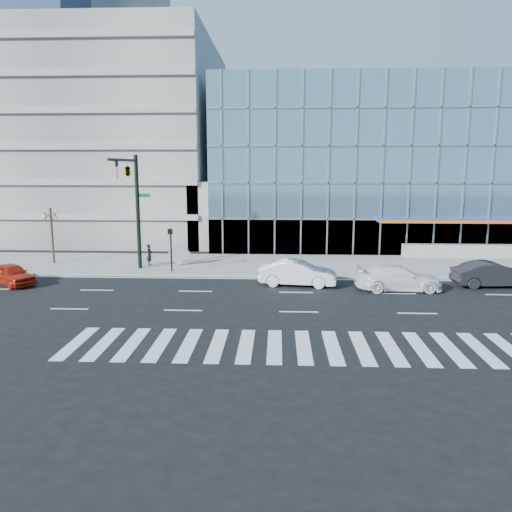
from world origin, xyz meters
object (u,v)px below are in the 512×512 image
at_px(white_sedan, 298,273).
at_px(red_sedan, 11,274).
at_px(ped_signal_post, 171,243).
at_px(street_tree_near, 51,215).
at_px(traffic_signal, 131,184).
at_px(pedestrian, 149,255).
at_px(white_suv, 398,278).
at_px(tilted_panel, 180,253).
at_px(dark_sedan, 492,274).

height_order(white_sedan, red_sedan, white_sedan).
distance_m(ped_signal_post, street_tree_near, 9.97).
height_order(ped_signal_post, red_sedan, ped_signal_post).
bearing_deg(white_sedan, traffic_signal, 83.40).
xyz_separation_m(ped_signal_post, pedestrian, (-2.08, 2.11, -1.21)).
height_order(white_suv, tilted_panel, tilted_panel).
bearing_deg(street_tree_near, dark_sedan, -10.34).
xyz_separation_m(street_tree_near, red_sedan, (0.14, -6.31, -3.11)).
xyz_separation_m(street_tree_near, white_sedan, (18.14, -5.70, -2.99)).
height_order(ped_signal_post, tilted_panel, ped_signal_post).
xyz_separation_m(white_suv, red_sedan, (-24.00, 0.35, -0.07)).
distance_m(white_sedan, pedestrian, 11.94).
relative_size(street_tree_near, dark_sedan, 0.89).
height_order(traffic_signal, white_sedan, traffic_signal).
relative_size(white_sedan, pedestrian, 3.06).
bearing_deg(ped_signal_post, pedestrian, 134.54).
bearing_deg(tilted_panel, ped_signal_post, -91.85).
xyz_separation_m(traffic_signal, white_sedan, (11.14, -2.77, -5.38)).
bearing_deg(red_sedan, street_tree_near, 37.20).
distance_m(pedestrian, tilted_panel, 2.25).
bearing_deg(white_suv, tilted_panel, 64.75).
relative_size(ped_signal_post, white_sedan, 0.63).
relative_size(traffic_signal, pedestrian, 5.10).
xyz_separation_m(street_tree_near, dark_sedan, (30.14, -5.50, -3.00)).
relative_size(ped_signal_post, pedestrian, 1.91).
bearing_deg(traffic_signal, tilted_panel, 43.11).
bearing_deg(street_tree_near, pedestrian, -3.45).
xyz_separation_m(traffic_signal, pedestrian, (0.42, 2.48, -5.23)).
height_order(ped_signal_post, dark_sedan, ped_signal_post).
bearing_deg(white_sedan, red_sedan, 99.29).
bearing_deg(ped_signal_post, street_tree_near, 164.94).
bearing_deg(red_sedan, dark_sedan, -52.54).
relative_size(red_sedan, tilted_panel, 3.02).
bearing_deg(white_suv, pedestrian, 67.66).
bearing_deg(dark_sedan, white_suv, 97.08).
bearing_deg(ped_signal_post, dark_sedan, -8.12).
bearing_deg(dark_sedan, white_sedan, 87.07).
height_order(ped_signal_post, street_tree_near, street_tree_near).
relative_size(traffic_signal, tilted_panel, 6.15).
xyz_separation_m(pedestrian, tilted_panel, (2.25, 0.02, 0.12)).
relative_size(traffic_signal, white_sedan, 1.67).
height_order(white_sedan, dark_sedan, white_sedan).
height_order(white_suv, pedestrian, pedestrian).
relative_size(street_tree_near, red_sedan, 1.08).
distance_m(traffic_signal, red_sedan, 9.42).
bearing_deg(white_sedan, tilted_panel, 65.47).
xyz_separation_m(white_suv, white_sedan, (-6.00, 0.96, 0.05)).
distance_m(traffic_signal, white_suv, 18.36).
relative_size(street_tree_near, white_sedan, 0.88).
height_order(street_tree_near, tilted_panel, street_tree_near).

